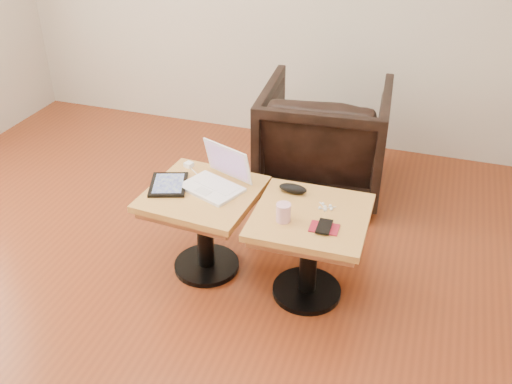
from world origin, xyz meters
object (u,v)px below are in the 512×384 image
(side_table_left, at_px, (204,211))
(striped_cup, at_px, (283,212))
(side_table_right, at_px, (310,235))
(laptop, at_px, (217,179))
(armchair, at_px, (324,139))

(side_table_left, relative_size, striped_cup, 6.50)
(side_table_right, height_order, laptop, laptop)
(laptop, height_order, striped_cup, laptop)
(side_table_right, distance_m, armchair, 1.09)
(side_table_left, relative_size, laptop, 1.58)
(side_table_left, bearing_deg, armchair, 72.89)
(side_table_left, xyz_separation_m, armchair, (0.41, 1.04, -0.00))
(side_table_right, xyz_separation_m, laptop, (-0.52, 0.10, 0.17))
(laptop, bearing_deg, armchair, 92.12)
(side_table_left, distance_m, armchair, 1.12)
(side_table_right, relative_size, armchair, 0.69)
(laptop, distance_m, striped_cup, 0.45)
(side_table_right, height_order, armchair, armchair)
(armchair, bearing_deg, striped_cup, 88.14)
(side_table_right, bearing_deg, armchair, 97.93)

